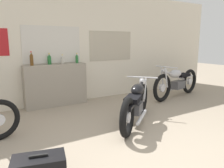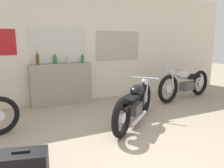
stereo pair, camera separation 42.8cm
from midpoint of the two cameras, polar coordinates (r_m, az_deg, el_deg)
ground_plane at (r=3.05m, az=12.70°, el=-19.11°), size 24.00×24.00×0.00m
wall_back at (r=5.59m, az=-8.29°, el=9.69°), size 10.00×0.07×2.80m
sill_counter at (r=5.41m, az=-10.88°, el=-0.05°), size 1.46×0.28×1.00m
bottle_leftmost at (r=5.21m, az=-16.69°, el=6.35°), size 0.07×0.07×0.31m
bottle_left_center at (r=5.35m, az=-12.45°, el=6.38°), size 0.08×0.08×0.26m
bottle_center at (r=5.41m, az=-9.22°, el=6.38°), size 0.06×0.06×0.22m
bottle_right_center at (r=5.51m, az=-5.52°, el=6.65°), size 0.07×0.07×0.24m
motorcycle_black at (r=4.10m, az=9.04°, el=-5.03°), size 1.59×1.36×0.81m
motorcycle_silver at (r=6.22m, az=20.48°, el=0.19°), size 2.10×0.71×0.90m
hard_case_black at (r=2.62m, az=-17.90°, el=-20.29°), size 0.59×0.41×0.38m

